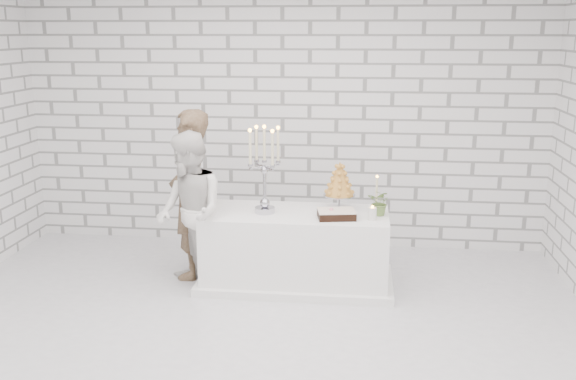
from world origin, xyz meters
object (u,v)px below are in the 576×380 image
Objects in this scene: groom at (191,195)px; candelabra at (265,170)px; cake_table at (296,249)px; croquembouche at (339,186)px; bride at (190,213)px.

candelabra is (0.79, -0.17, 0.32)m from groom.
groom is (-1.09, 0.12, 0.49)m from cake_table.
croquembouche is (0.41, 0.15, 0.62)m from cake_table.
croquembouche is at bearing 20.02° from cake_table.
groom is 2.00× the size of candelabra.
bride is at bearing -163.62° from candelabra.
cake_table is 0.76m from croquembouche.
cake_table is 3.69× the size of croquembouche.
groom reaches higher than candelabra.
bride reaches higher than croquembouche.
groom is at bearing 173.51° from cake_table.
candelabra reaches higher than cake_table.
cake_table is 2.08× the size of candelabra.
candelabra is 0.77m from croquembouche.
cake_table is at bearing 71.11° from bride.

